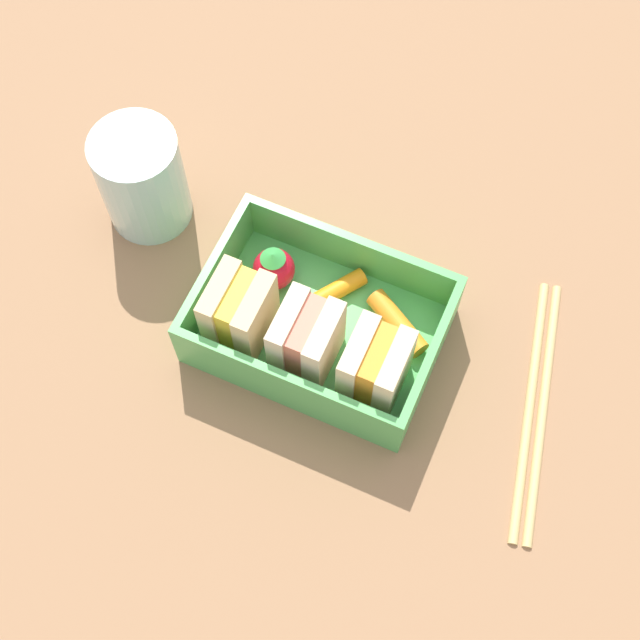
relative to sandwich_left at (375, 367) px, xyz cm
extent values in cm
cube|color=#926947|center=(5.15, -2.33, -5.21)|extent=(120.00, 120.00, 2.00)
cube|color=#4FAE54|center=(5.15, -2.33, -3.61)|extent=(17.26, 12.16, 1.20)
cube|color=#4FAE54|center=(5.15, 3.45, -0.94)|extent=(17.26, 0.60, 4.14)
cube|color=#4FAE54|center=(5.15, -8.11, -0.94)|extent=(17.26, 0.60, 4.14)
cube|color=#4FAE54|center=(-3.18, -2.33, -0.94)|extent=(0.60, 10.96, 4.14)
cube|color=#4FAE54|center=(13.49, -2.33, -0.94)|extent=(0.60, 10.96, 4.14)
cube|color=beige|center=(-1.33, 0.00, 0.00)|extent=(1.33, 4.66, 6.02)
cube|color=orange|center=(0.00, 0.00, 0.00)|extent=(1.33, 4.29, 5.53)
cube|color=beige|center=(1.33, 0.00, 0.00)|extent=(1.33, 4.66, 6.02)
cube|color=beige|center=(3.83, 0.00, 0.00)|extent=(1.33, 4.66, 6.02)
cube|color=#D87259|center=(5.15, 0.00, 0.00)|extent=(1.33, 4.29, 5.53)
cube|color=beige|center=(6.48, 0.00, 0.00)|extent=(1.33, 4.66, 6.02)
cube|color=#E3BF85|center=(8.98, 0.00, 0.00)|extent=(1.33, 4.66, 6.02)
cube|color=yellow|center=(10.31, 0.00, 0.00)|extent=(1.33, 4.29, 5.53)
cube|color=#E3BF85|center=(11.64, 0.00, 0.00)|extent=(1.33, 4.66, 6.02)
cylinder|color=orange|center=(0.07, -4.67, -2.25)|extent=(5.46, 4.08, 1.52)
cylinder|color=orange|center=(5.20, -5.41, -2.35)|extent=(3.67, 4.51, 1.32)
sphere|color=red|center=(9.92, -4.72, -1.44)|extent=(3.13, 3.13, 3.13)
cone|color=green|center=(9.92, -4.72, 0.42)|extent=(1.88, 1.88, 0.60)
cylinder|color=tan|center=(-11.77, -3.49, -3.86)|extent=(4.72, 19.69, 0.70)
cylinder|color=tan|center=(-10.83, -3.29, -3.86)|extent=(4.72, 19.69, 0.70)
cylinder|color=silver|center=(21.79, -6.89, 0.13)|extent=(6.52, 6.52, 8.67)
camera|label=1|loc=(-5.71, 22.19, 56.19)|focal=50.00mm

